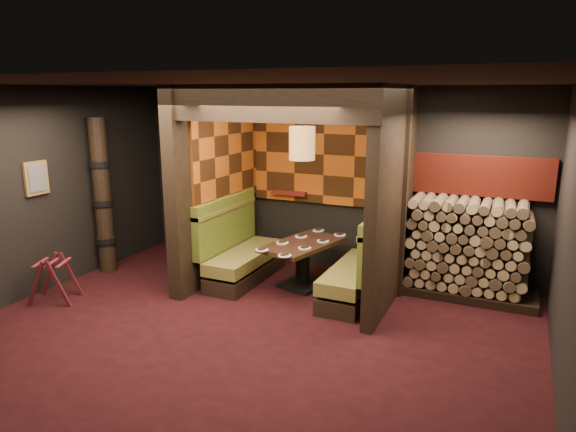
{
  "coord_description": "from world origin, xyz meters",
  "views": [
    {
      "loc": [
        2.77,
        -4.74,
        2.75
      ],
      "look_at": [
        0.0,
        1.3,
        1.15
      ],
      "focal_mm": 32.0,
      "sensor_mm": 36.0,
      "label": 1
    }
  ],
  "objects_px": {
    "luggage_rack": "(54,277)",
    "totem_column": "(103,197)",
    "booth_bench_left": "(240,253)",
    "booth_bench_right": "(361,271)",
    "dining_table": "(303,258)",
    "pendant_lamp": "(302,143)",
    "firewood_stack": "(473,250)"
  },
  "relations": [
    {
      "from": "booth_bench_left",
      "to": "pendant_lamp",
      "type": "distance_m",
      "value": 1.96
    },
    {
      "from": "pendant_lamp",
      "to": "luggage_rack",
      "type": "xyz_separation_m",
      "value": [
        -2.85,
        -1.82,
        -1.75
      ]
    },
    {
      "from": "pendant_lamp",
      "to": "firewood_stack",
      "type": "xyz_separation_m",
      "value": [
        2.25,
        0.66,
        -1.4
      ]
    },
    {
      "from": "dining_table",
      "to": "luggage_rack",
      "type": "height_order",
      "value": "dining_table"
    },
    {
      "from": "dining_table",
      "to": "pendant_lamp",
      "type": "height_order",
      "value": "pendant_lamp"
    },
    {
      "from": "booth_bench_right",
      "to": "pendant_lamp",
      "type": "relative_size",
      "value": 1.61
    },
    {
      "from": "booth_bench_right",
      "to": "luggage_rack",
      "type": "bearing_deg",
      "value": -154.51
    },
    {
      "from": "booth_bench_left",
      "to": "luggage_rack",
      "type": "relative_size",
      "value": 2.18
    },
    {
      "from": "firewood_stack",
      "to": "luggage_rack",
      "type": "bearing_deg",
      "value": -154.01
    },
    {
      "from": "luggage_rack",
      "to": "totem_column",
      "type": "relative_size",
      "value": 0.31
    },
    {
      "from": "booth_bench_left",
      "to": "pendant_lamp",
      "type": "bearing_deg",
      "value": 2.08
    },
    {
      "from": "luggage_rack",
      "to": "pendant_lamp",
      "type": "bearing_deg",
      "value": 32.61
    },
    {
      "from": "booth_bench_left",
      "to": "firewood_stack",
      "type": "relative_size",
      "value": 0.92
    },
    {
      "from": "booth_bench_right",
      "to": "luggage_rack",
      "type": "xyz_separation_m",
      "value": [
        -3.75,
        -1.79,
        -0.07
      ]
    },
    {
      "from": "dining_table",
      "to": "totem_column",
      "type": "height_order",
      "value": "totem_column"
    },
    {
      "from": "pendant_lamp",
      "to": "firewood_stack",
      "type": "height_order",
      "value": "pendant_lamp"
    },
    {
      "from": "booth_bench_right",
      "to": "firewood_stack",
      "type": "distance_m",
      "value": 1.55
    },
    {
      "from": "booth_bench_right",
      "to": "totem_column",
      "type": "bearing_deg",
      "value": -172.14
    },
    {
      "from": "luggage_rack",
      "to": "firewood_stack",
      "type": "distance_m",
      "value": 5.68
    },
    {
      "from": "booth_bench_right",
      "to": "pendant_lamp",
      "type": "xyz_separation_m",
      "value": [
        -0.9,
        0.04,
        1.68
      ]
    },
    {
      "from": "luggage_rack",
      "to": "totem_column",
      "type": "height_order",
      "value": "totem_column"
    },
    {
      "from": "luggage_rack",
      "to": "booth_bench_right",
      "type": "bearing_deg",
      "value": 25.49
    },
    {
      "from": "luggage_rack",
      "to": "firewood_stack",
      "type": "relative_size",
      "value": 0.42
    },
    {
      "from": "firewood_stack",
      "to": "dining_table",
      "type": "bearing_deg",
      "value": -164.75
    },
    {
      "from": "booth_bench_right",
      "to": "luggage_rack",
      "type": "height_order",
      "value": "booth_bench_right"
    },
    {
      "from": "dining_table",
      "to": "pendant_lamp",
      "type": "distance_m",
      "value": 1.65
    },
    {
      "from": "pendant_lamp",
      "to": "totem_column",
      "type": "height_order",
      "value": "pendant_lamp"
    },
    {
      "from": "booth_bench_right",
      "to": "dining_table",
      "type": "xyz_separation_m",
      "value": [
        -0.9,
        0.09,
        0.04
      ]
    },
    {
      "from": "booth_bench_left",
      "to": "totem_column",
      "type": "bearing_deg",
      "value": -165.25
    },
    {
      "from": "booth_bench_left",
      "to": "booth_bench_right",
      "type": "xyz_separation_m",
      "value": [
        1.89,
        0.0,
        0.0
      ]
    },
    {
      "from": "totem_column",
      "to": "firewood_stack",
      "type": "height_order",
      "value": "totem_column"
    },
    {
      "from": "dining_table",
      "to": "totem_column",
      "type": "xyz_separation_m",
      "value": [
        -3.08,
        -0.64,
        0.75
      ]
    }
  ]
}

